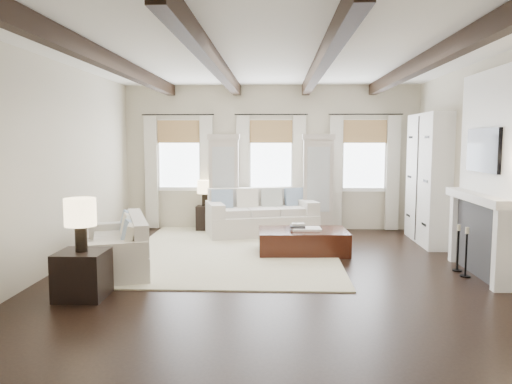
{
  "coord_description": "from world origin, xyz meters",
  "views": [
    {
      "loc": [
        0.13,
        -7.38,
        2.0
      ],
      "look_at": [
        -0.21,
        0.71,
        1.15
      ],
      "focal_mm": 35.0,
      "sensor_mm": 36.0,
      "label": 1
    }
  ],
  "objects_px": {
    "sofa_left": "(120,249)",
    "side_table_back": "(205,218)",
    "sofa_back": "(261,216)",
    "ottoman": "(303,241)",
    "side_table_front": "(82,274)"
  },
  "relations": [
    {
      "from": "sofa_left",
      "to": "side_table_back",
      "type": "bearing_deg",
      "value": 76.31
    },
    {
      "from": "sofa_back",
      "to": "ottoman",
      "type": "relative_size",
      "value": 1.57
    },
    {
      "from": "sofa_back",
      "to": "side_table_back",
      "type": "relative_size",
      "value": 4.45
    },
    {
      "from": "sofa_back",
      "to": "side_table_front",
      "type": "relative_size",
      "value": 4.09
    },
    {
      "from": "sofa_back",
      "to": "ottoman",
      "type": "bearing_deg",
      "value": -64.99
    },
    {
      "from": "sofa_back",
      "to": "side_table_front",
      "type": "distance_m",
      "value": 4.87
    },
    {
      "from": "side_table_back",
      "to": "side_table_front",
      "type": "bearing_deg",
      "value": -100.44
    },
    {
      "from": "sofa_back",
      "to": "side_table_back",
      "type": "height_order",
      "value": "sofa_back"
    },
    {
      "from": "sofa_left",
      "to": "side_table_front",
      "type": "xyz_separation_m",
      "value": [
        -0.05,
        -1.36,
        -0.03
      ]
    },
    {
      "from": "side_table_front",
      "to": "ottoman",
      "type": "bearing_deg",
      "value": 42.27
    },
    {
      "from": "sofa_left",
      "to": "side_table_front",
      "type": "bearing_deg",
      "value": -92.07
    },
    {
      "from": "sofa_left",
      "to": "ottoman",
      "type": "xyz_separation_m",
      "value": [
        2.88,
        1.3,
        -0.13
      ]
    },
    {
      "from": "side_table_front",
      "to": "side_table_back",
      "type": "distance_m",
      "value": 4.85
    },
    {
      "from": "sofa_left",
      "to": "ottoman",
      "type": "height_order",
      "value": "sofa_left"
    },
    {
      "from": "side_table_back",
      "to": "ottoman",
      "type": "bearing_deg",
      "value": -45.75
    }
  ]
}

